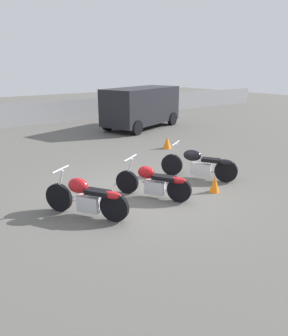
% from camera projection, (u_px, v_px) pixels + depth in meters
% --- Properties ---
extents(ground_plane, '(60.00, 60.00, 0.00)m').
position_uv_depth(ground_plane, '(147.00, 193.00, 8.41)').
color(ground_plane, '#5B5954').
extents(fence_back, '(40.00, 0.04, 1.25)m').
position_uv_depth(fence_back, '(12.00, 116.00, 17.08)').
color(fence_back, gray).
rests_on(fence_back, ground_plane).
extents(motorcycle_slot_0, '(1.13, 1.79, 1.01)m').
position_uv_depth(motorcycle_slot_0, '(87.00, 197.00, 7.02)').
color(motorcycle_slot_0, black).
rests_on(motorcycle_slot_0, ground_plane).
extents(motorcycle_slot_1, '(1.12, 1.78, 0.97)m').
position_uv_depth(motorcycle_slot_1, '(154.00, 182.00, 8.02)').
color(motorcycle_slot_1, black).
rests_on(motorcycle_slot_1, ground_plane).
extents(motorcycle_slot_2, '(1.27, 1.96, 1.01)m').
position_uv_depth(motorcycle_slot_2, '(200.00, 164.00, 9.38)').
color(motorcycle_slot_2, black).
rests_on(motorcycle_slot_2, ground_plane).
extents(parked_van, '(4.85, 3.19, 2.06)m').
position_uv_depth(parked_van, '(142.00, 106.00, 16.86)').
color(parked_van, black).
rests_on(parked_van, ground_plane).
extents(traffic_cone_near, '(0.35, 0.35, 0.47)m').
position_uv_depth(traffic_cone_near, '(167.00, 143.00, 12.88)').
color(traffic_cone_near, orange).
rests_on(traffic_cone_near, ground_plane).
extents(traffic_cone_far, '(0.26, 0.26, 0.44)m').
position_uv_depth(traffic_cone_far, '(215.00, 184.00, 8.43)').
color(traffic_cone_far, orange).
rests_on(traffic_cone_far, ground_plane).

